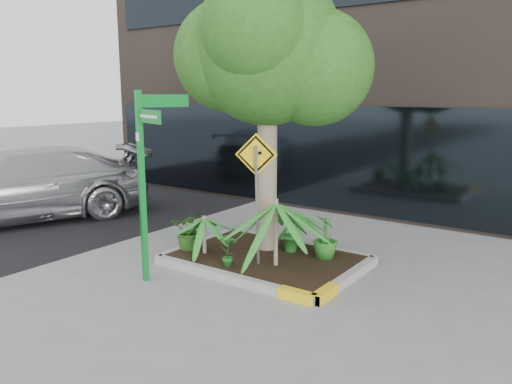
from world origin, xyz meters
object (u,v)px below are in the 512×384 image
Objects in this scene: parked_car at (21,185)px; cattle_sign at (256,178)px; tree at (268,49)px; street_sign_post at (146,166)px.

cattle_sign reaches higher than parked_car.
tree is 2.98m from street_sign_post.
parked_car is at bearing 156.56° from cattle_sign.
street_sign_post reaches higher than cattle_sign.
parked_car is at bearing -169.51° from tree.
cattle_sign is (1.27, 1.18, -0.23)m from street_sign_post.
parked_car is at bearing -168.95° from street_sign_post.
cattle_sign is at bearing -65.74° from tree.
street_sign_post is 1.37× the size of cattle_sign.
cattle_sign is (6.73, 0.18, 0.80)m from parked_car.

